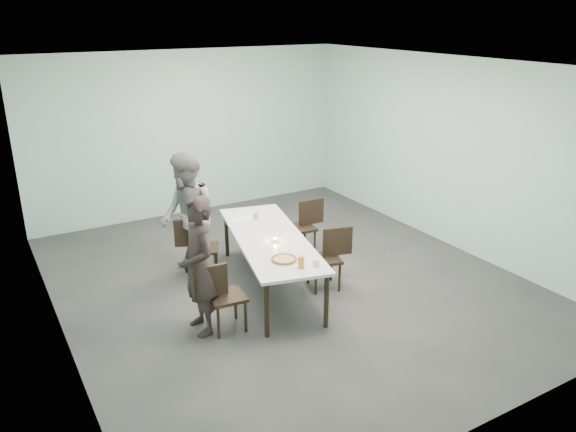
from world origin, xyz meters
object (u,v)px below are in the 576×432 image
diner_far (187,217)px  tealight (275,240)px  side_plate (284,249)px  amber_tumbler (256,216)px  table (270,241)px  water_tumbler (316,263)px  chair_near_right (330,254)px  chair_far_left (198,244)px  beer_glass (301,262)px  chair_near_left (220,293)px  chair_far_right (305,223)px  diner_near (199,266)px  pizza (284,259)px

diner_far → tealight: diner_far is taller
side_plate → amber_tumbler: 1.21m
table → side_plate: size_ratio=15.21×
water_tumbler → amber_tumbler: size_ratio=1.12×
chair_near_right → diner_far: bearing=-24.0°
chair_far_left → amber_tumbler: bearing=19.1°
beer_glass → chair_near_left: bearing=158.8°
beer_glass → chair_far_right: bearing=56.7°
side_plate → table: bearing=85.2°
chair_near_left → beer_glass: bearing=-16.6°
diner_near → beer_glass: diner_near is taller
chair_far_left → tealight: (0.71, -1.01, 0.27)m
chair_near_left → tealight: 1.18m
diner_far → amber_tumbler: 1.03m
diner_far → water_tumbler: size_ratio=20.53×
chair_far_left → beer_glass: beer_glass is taller
chair_near_left → chair_near_right: size_ratio=1.00×
table → beer_glass: 1.06m
table → pizza: (-0.22, -0.76, 0.08)m
chair_far_left → water_tumbler: bearing=-43.2°
chair_near_right → diner_near: 1.99m
diner_far → pizza: size_ratio=5.44×
chair_near_left → tealight: chair_near_left is taller
table → side_plate: (-0.04, -0.46, 0.06)m
side_plate → tealight: (0.02, 0.28, 0.02)m
diner_far → side_plate: diner_far is taller
chair_near_left → chair_far_right: (2.09, 1.46, 0.00)m
beer_glass → diner_near: bearing=156.7°
diner_far → amber_tumbler: bearing=90.4°
tealight → diner_far: bearing=129.4°
pizza → tealight: tealight is taller
chair_far_right → diner_near: (-2.29, -1.33, 0.34)m
chair_near_left → water_tumbler: chair_near_left is taller
chair_near_right → pizza: (-0.93, -0.36, 0.27)m
chair_near_right → diner_far: 2.04m
chair_far_right → diner_near: diner_near is taller
chair_far_left → side_plate: 1.48m
chair_near_right → chair_far_right: size_ratio=1.00×
diner_near → water_tumbler: diner_near is taller
amber_tumbler → pizza: bearing=-104.5°
side_plate → chair_far_left: bearing=118.1°
beer_glass → tealight: beer_glass is taller
chair_near_left → amber_tumbler: bearing=54.0°
amber_tumbler → side_plate: bearing=-99.9°
chair_far_right → pizza: size_ratio=2.56×
chair_near_right → pizza: 1.03m
chair_far_left → chair_near_right: bearing=-15.5°
chair_far_right → diner_far: (-1.89, 0.07, 0.42)m
side_plate → water_tumbler: size_ratio=2.00×
chair_near_left → chair_far_right: size_ratio=1.00×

